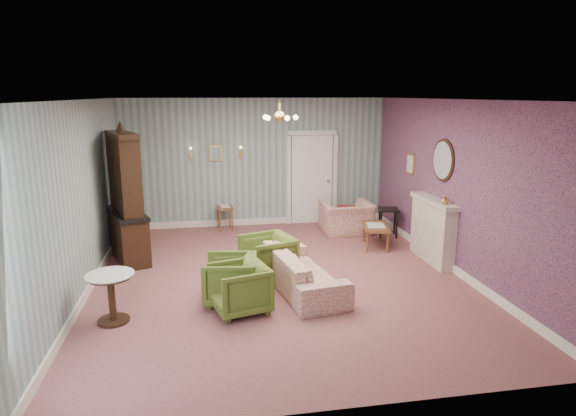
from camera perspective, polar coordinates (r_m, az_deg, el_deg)
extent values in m
plane|color=#8C5251|center=(8.16, -0.91, -8.24)|extent=(7.00, 7.00, 0.00)
plane|color=white|center=(7.59, -0.99, 12.59)|extent=(7.00, 7.00, 0.00)
plane|color=slate|center=(11.17, -3.76, 5.30)|extent=(6.00, 0.00, 6.00)
plane|color=slate|center=(4.44, 6.16, -7.07)|extent=(6.00, 0.00, 6.00)
plane|color=slate|center=(7.87, -23.08, 0.91)|extent=(0.00, 7.00, 7.00)
plane|color=slate|center=(8.72, 18.94, 2.37)|extent=(0.00, 7.00, 7.00)
plane|color=#B35972|center=(8.71, 18.85, 2.37)|extent=(0.00, 7.00, 7.00)
imported|color=#506623|center=(6.88, -5.69, -9.12)|extent=(0.85, 0.88, 0.75)
imported|color=#506623|center=(7.21, -6.83, -8.04)|extent=(0.80, 0.83, 0.76)
imported|color=#506623|center=(8.07, -2.39, -5.50)|extent=(0.92, 0.95, 0.79)
imported|color=#9E4043|center=(7.61, 1.65, -6.59)|extent=(0.93, 2.13, 0.81)
imported|color=#9E4043|center=(10.66, 6.85, -0.54)|extent=(1.08, 0.71, 0.93)
imported|color=gold|center=(8.68, 17.91, 0.95)|extent=(0.15, 0.15, 0.15)
cube|color=maroon|center=(10.50, 6.83, -0.66)|extent=(0.41, 0.28, 0.39)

